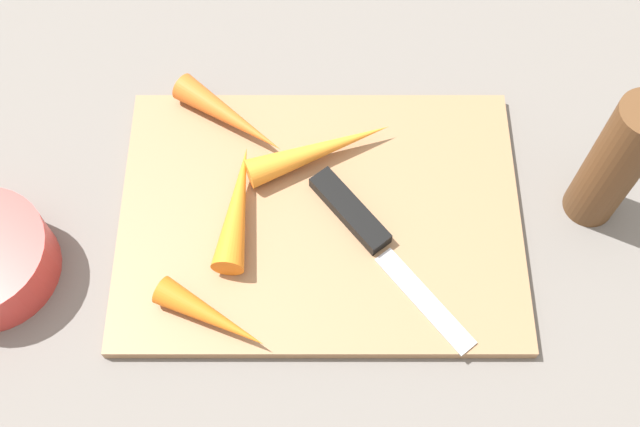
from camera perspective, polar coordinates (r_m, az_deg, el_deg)
The scene contains 8 objects.
ground_plane at distance 0.70m, azimuth -0.00°, elevation -0.45°, with size 1.40×1.40×0.00m, color slate.
cutting_board at distance 0.69m, azimuth -0.00°, elevation -0.23°, with size 0.36×0.26×0.01m, color #99704C.
knife at distance 0.68m, azimuth 2.95°, elevation -0.94°, with size 0.14×0.17×0.01m.
carrot_longest at distance 0.70m, azimuth 0.39°, elevation 4.75°, with size 0.03×0.03×0.14m, color orange.
carrot_shortest at distance 0.64m, azimuth -8.09°, elevation -7.59°, with size 0.03×0.03×0.10m, color orange.
carrot_short at distance 0.73m, azimuth -6.68°, elevation 7.15°, with size 0.03×0.03×0.12m, color orange.
carrot_long at distance 0.68m, azimuth -6.18°, elevation 0.45°, with size 0.03×0.03×0.12m, color orange.
pepper_grinder at distance 0.68m, azimuth 21.14°, elevation 3.46°, with size 0.05×0.05×0.15m, color brown.
Camera 1 is at (0.00, -0.31, 0.62)m, focal length 42.98 mm.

